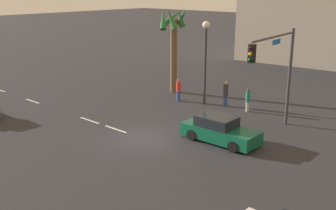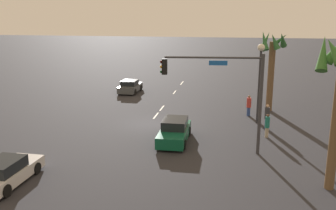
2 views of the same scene
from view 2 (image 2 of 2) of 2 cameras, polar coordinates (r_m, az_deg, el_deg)
name	(u,v)px [view 2 (image 2 of 2)]	position (r m, az deg, el deg)	size (l,w,h in m)	color
ground_plane	(150,124)	(29.86, -2.82, -2.86)	(220.00, 220.00, 0.00)	#28282D
lane_stripe_0	(182,83)	(47.09, 2.13, 3.35)	(2.46, 0.14, 0.01)	silver
lane_stripe_1	(175,92)	(41.58, 1.01, 1.95)	(1.86, 0.14, 0.01)	silver
lane_stripe_2	(162,108)	(34.64, -0.93, -0.48)	(1.97, 0.14, 0.01)	silver
lane_stripe_3	(156,116)	(32.12, -1.85, -1.63)	(1.97, 0.14, 0.01)	silver
car_0	(7,173)	(21.16, -23.34, -9.42)	(4.45, 1.90, 1.36)	silver
car_1	(130,87)	(41.66, -5.78, 2.79)	(3.93, 1.98, 1.38)	#474C51
car_2	(174,131)	(25.71, 0.99, -4.02)	(4.61, 1.99, 1.51)	#0F5138
traffic_signal	(226,86)	(22.90, 8.80, 2.92)	(0.85, 6.19, 6.24)	#38383D
streetlamp	(260,69)	(29.94, 13.82, 5.41)	(0.56, 0.56, 6.28)	#2D2D33
pedestrian_0	(267,125)	(27.28, 14.86, -2.96)	(0.42, 0.42, 1.71)	#B2A58C
pedestrian_1	(267,116)	(29.18, 14.83, -1.64)	(0.51, 0.51, 1.92)	#2D478C
pedestrian_2	(249,105)	(32.60, 12.19, -0.02)	(0.54, 0.54, 1.79)	#2D478C
palm_tree_1	(272,56)	(34.17, 15.54, 7.15)	(2.54, 2.70, 7.15)	brown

